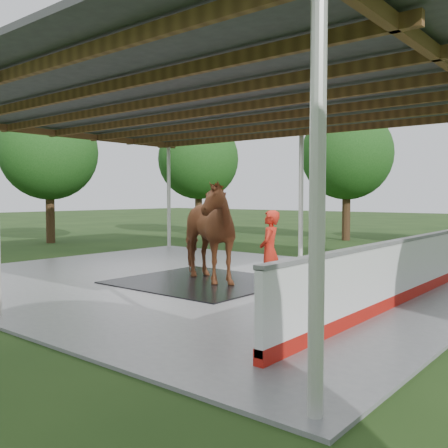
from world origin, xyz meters
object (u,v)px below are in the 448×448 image
Objects in this scene: wash_bucket at (279,285)px; handler at (270,252)px; dasher_board at (392,275)px; horse at (202,232)px.

handler is at bearing -174.64° from wash_bucket.
handler is (-2.35, -0.31, 0.28)m from dasher_board.
dasher_board is at bearing 76.22° from handler.
horse is 1.58× the size of handler.
dasher_board is at bearing -64.19° from horse.
dasher_board is 3.09× the size of horse.
dasher_board reaches higher than wash_bucket.
handler is 0.68m from wash_bucket.
handler is at bearing -69.49° from horse.
wash_bucket is (0.21, 0.02, -0.65)m from handler.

